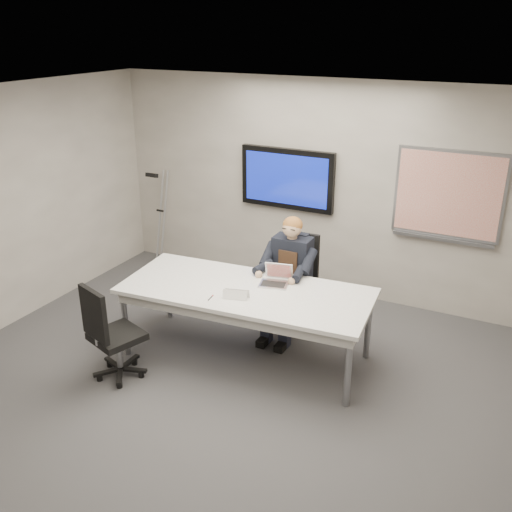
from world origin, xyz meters
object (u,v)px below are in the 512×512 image
at_px(office_chair_near, 114,349).
at_px(laptop, 276,279).
at_px(conference_table, 246,297).
at_px(seated_person, 285,290).
at_px(office_chair_far, 294,298).

xyz_separation_m(office_chair_near, laptop, (1.23, 1.24, 0.54)).
height_order(conference_table, laptop, laptop).
bearing_deg(office_chair_near, seated_person, -107.97).
distance_m(office_chair_near, laptop, 1.83).
distance_m(conference_table, office_chair_near, 1.45).
bearing_deg(laptop, seated_person, 83.78).
bearing_deg(seated_person, office_chair_near, -126.97).
xyz_separation_m(conference_table, office_chair_near, (-1.01, -0.97, -0.39)).
height_order(seated_person, laptop, seated_person).
distance_m(conference_table, seated_person, 0.67).
xyz_separation_m(seated_person, laptop, (0.04, -0.35, 0.30)).
relative_size(office_chair_far, seated_person, 0.80).
bearing_deg(laptop, conference_table, -142.10).
bearing_deg(office_chair_far, office_chair_near, -123.36).
height_order(conference_table, office_chair_near, office_chair_near).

